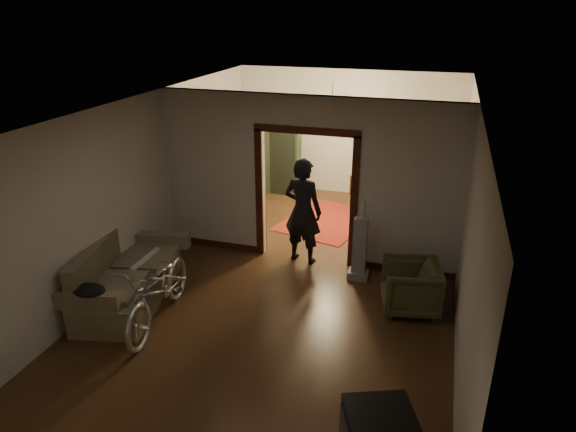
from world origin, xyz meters
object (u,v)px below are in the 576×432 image
at_px(sofa, 128,271).
at_px(desk, 385,189).
at_px(armchair, 410,287).
at_px(locker, 281,157).
at_px(person, 303,211).
at_px(bicycle, 159,290).

bearing_deg(sofa, desk, 45.74).
height_order(sofa, armchair, sofa).
height_order(armchair, locker, locker).
bearing_deg(armchair, desk, -179.07).
distance_m(locker, desk, 2.49).
xyz_separation_m(person, desk, (1.02, 3.03, -0.53)).
height_order(bicycle, locker, locker).
distance_m(person, desk, 3.24).
relative_size(person, locker, 1.08).
distance_m(sofa, locker, 5.27).
bearing_deg(armchair, person, -129.47).
bearing_deg(desk, sofa, -115.26).
distance_m(sofa, desk, 5.90).
bearing_deg(person, locker, -56.46).
bearing_deg(person, sofa, 53.15).
bearing_deg(sofa, person, 30.94).
distance_m(armchair, desk, 4.14).
bearing_deg(person, armchair, 161.55).
relative_size(sofa, armchair, 2.63).
height_order(sofa, desk, sofa).
height_order(person, desk, person).
bearing_deg(armchair, locker, -153.30).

